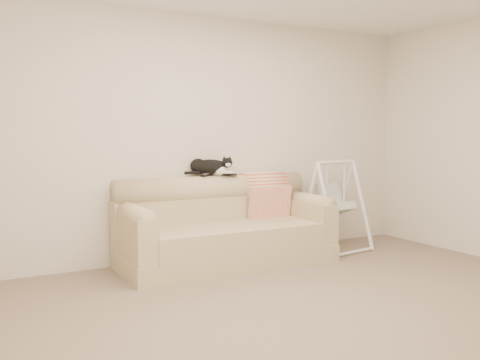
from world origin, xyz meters
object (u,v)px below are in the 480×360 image
(remote_b, at_px, (229,174))
(tuxedo_cat, at_px, (210,166))
(baby_swing, at_px, (335,205))
(remote_a, at_px, (207,175))
(sofa, at_px, (224,230))

(remote_b, bearing_deg, tuxedo_cat, 166.60)
(remote_b, bearing_deg, baby_swing, -9.81)
(remote_a, distance_m, baby_swing, 1.59)
(remote_a, height_order, baby_swing, baby_swing)
(remote_b, bearing_deg, sofa, -129.78)
(remote_a, relative_size, tuxedo_cat, 0.35)
(baby_swing, bearing_deg, tuxedo_cat, 169.68)
(remote_a, bearing_deg, baby_swing, -9.72)
(remote_b, height_order, tuxedo_cat, tuxedo_cat)
(baby_swing, bearing_deg, remote_a, 170.28)
(sofa, distance_m, tuxedo_cat, 0.70)
(sofa, height_order, remote_b, remote_b)
(tuxedo_cat, bearing_deg, remote_a, -169.15)
(remote_a, relative_size, remote_b, 1.09)
(remote_a, distance_m, remote_b, 0.25)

